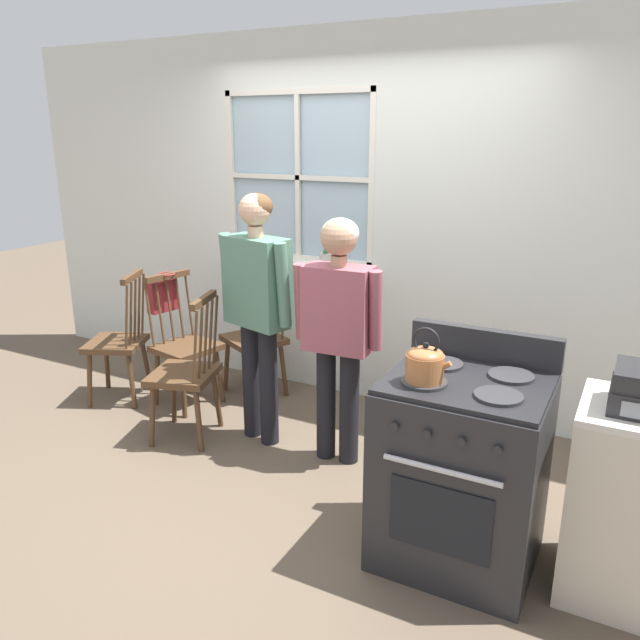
{
  "coord_description": "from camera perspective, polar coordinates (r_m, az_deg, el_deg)",
  "views": [
    {
      "loc": [
        1.79,
        -2.78,
        2.0
      ],
      "look_at": [
        0.27,
        0.12,
        1.0
      ],
      "focal_mm": 35.0,
      "sensor_mm": 36.0,
      "label": 1
    }
  ],
  "objects": [
    {
      "name": "side_counter",
      "position": [
        3.12,
        26.99,
        -14.87
      ],
      "size": [
        0.55,
        0.5,
        0.9
      ],
      "color": "beige",
      "rests_on": "ground_plane"
    },
    {
      "name": "handbag",
      "position": [
        4.84,
        -14.26,
        2.34
      ],
      "size": [
        0.22,
        0.23,
        0.31
      ],
      "color": "maroon",
      "rests_on": "chair_by_window"
    },
    {
      "name": "person_elderly_left",
      "position": [
        3.96,
        -5.76,
        2.21
      ],
      "size": [
        0.6,
        0.32,
        1.64
      ],
      "rotation": [
        0.0,
        0.0,
        -0.26
      ],
      "color": "black",
      "rests_on": "ground_plane"
    },
    {
      "name": "chair_by_window",
      "position": [
        4.77,
        -12.28,
        -2.39
      ],
      "size": [
        0.48,
        0.5,
        0.99
      ],
      "rotation": [
        0.0,
        0.0,
        1.35
      ],
      "color": "#4C331E",
      "rests_on": "ground_plane"
    },
    {
      "name": "chair_near_wall",
      "position": [
        4.23,
        -12.11,
        -4.89
      ],
      "size": [
        0.51,
        0.52,
        0.99
      ],
      "rotation": [
        0.0,
        0.0,
        -1.27
      ],
      "color": "#4C331E",
      "rests_on": "ground_plane"
    },
    {
      "name": "chair_near_stove",
      "position": [
        4.86,
        -5.83,
        -1.68
      ],
      "size": [
        0.56,
        0.55,
        0.99
      ],
      "rotation": [
        0.0,
        0.0,
        -0.48
      ],
      "color": "#4C331E",
      "rests_on": "ground_plane"
    },
    {
      "name": "potted_plant",
      "position": [
        4.68,
        0.67,
        5.88
      ],
      "size": [
        0.11,
        0.11,
        0.23
      ],
      "color": "beige",
      "rests_on": "wall_back"
    },
    {
      "name": "ground_plane",
      "position": [
        3.86,
        -4.43,
        -14.25
      ],
      "size": [
        16.0,
        16.0,
        0.0
      ],
      "primitive_type": "plane",
      "color": "brown"
    },
    {
      "name": "kettle",
      "position": [
        2.77,
        9.59,
        -3.85
      ],
      "size": [
        0.21,
        0.17,
        0.25
      ],
      "color": "#A86638",
      "rests_on": "stove"
    },
    {
      "name": "person_teen_center",
      "position": [
        3.7,
        1.69,
        0.25
      ],
      "size": [
        0.56,
        0.24,
        1.52
      ],
      "rotation": [
        0.0,
        0.0,
        0.06
      ],
      "color": "black",
      "rests_on": "ground_plane"
    },
    {
      "name": "chair_center_cluster",
      "position": [
        4.98,
        -17.91,
        -2.0
      ],
      "size": [
        0.54,
        0.55,
        0.99
      ],
      "rotation": [
        0.0,
        0.0,
        -1.14
      ],
      "color": "#4C331E",
      "rests_on": "ground_plane"
    },
    {
      "name": "stove",
      "position": [
        3.08,
        12.81,
        -13.15
      ],
      "size": [
        0.72,
        0.68,
        1.08
      ],
      "color": "#232326",
      "rests_on": "ground_plane"
    },
    {
      "name": "wall_back",
      "position": [
        4.58,
        5.06,
        8.46
      ],
      "size": [
        6.4,
        0.16,
        2.7
      ],
      "color": "silver",
      "rests_on": "ground_plane"
    }
  ]
}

